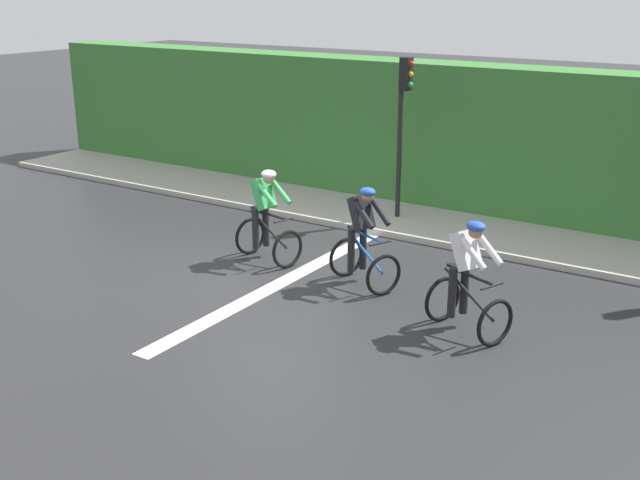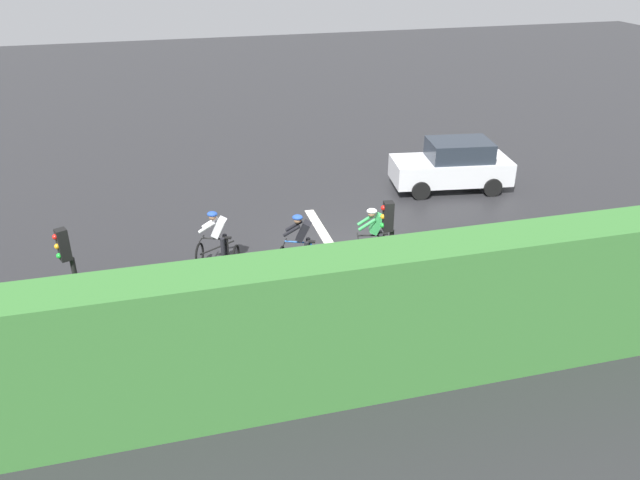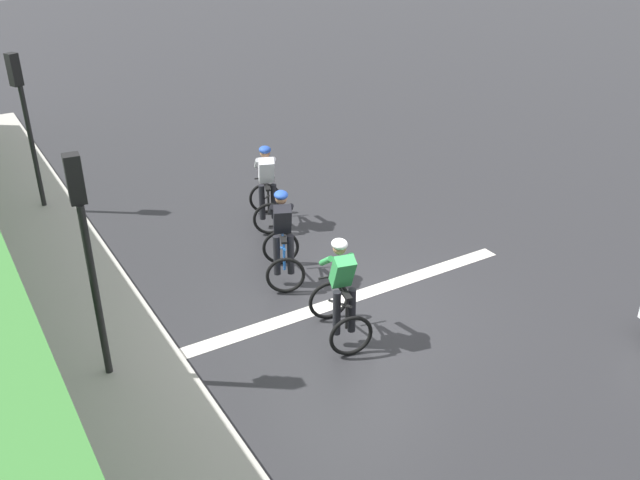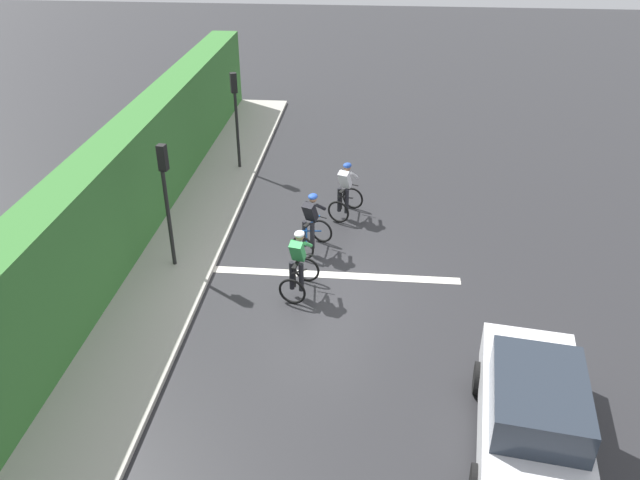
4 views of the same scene
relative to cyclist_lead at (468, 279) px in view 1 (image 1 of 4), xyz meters
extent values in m
plane|color=#28282B|center=(-0.41, -3.78, -0.80)|extent=(80.00, 80.00, 0.00)
cube|color=#ADA89E|center=(-4.60, -1.78, -0.74)|extent=(2.80, 24.82, 0.12)
cube|color=tan|center=(-5.50, -1.78, -0.54)|extent=(0.44, 24.82, 0.52)
cube|color=#387533|center=(-5.80, -1.78, 0.76)|extent=(1.10, 24.82, 3.11)
cube|color=silver|center=(-0.41, -3.29, -0.79)|extent=(7.00, 0.30, 0.01)
torus|color=black|center=(0.20, 0.51, -0.46)|extent=(0.65, 0.31, 0.68)
torus|color=black|center=(-0.17, -0.44, -0.46)|extent=(0.65, 0.31, 0.68)
cylinder|color=black|center=(0.01, 0.04, -0.21)|extent=(0.41, 0.93, 0.51)
cylinder|color=black|center=(-0.10, -0.25, -0.18)|extent=(0.04, 0.04, 0.55)
cylinder|color=black|center=(0.03, 0.08, 0.07)|extent=(0.31, 0.68, 0.04)
cube|color=black|center=(-0.10, -0.25, 0.11)|extent=(0.17, 0.24, 0.04)
cylinder|color=black|center=(0.17, 0.42, 0.04)|extent=(0.40, 0.19, 0.03)
cube|color=white|center=(-0.02, -0.06, 0.41)|extent=(0.43, 0.49, 0.57)
sphere|color=#9E7051|center=(0.03, 0.08, 0.72)|extent=(0.20, 0.20, 0.20)
ellipsoid|color=#264CB2|center=(0.03, 0.08, 0.79)|extent=(0.33, 0.35, 0.14)
cylinder|color=black|center=(-0.17, -0.11, -0.23)|extent=(0.12, 0.12, 0.74)
cylinder|color=black|center=(0.05, -0.20, -0.23)|extent=(0.12, 0.12, 0.74)
cylinder|color=white|center=(-0.07, 0.27, 0.47)|extent=(0.26, 0.48, 0.37)
cylinder|color=white|center=(0.23, 0.15, 0.47)|extent=(0.26, 0.48, 0.37)
torus|color=black|center=(-0.57, -1.63, -0.46)|extent=(0.65, 0.33, 0.68)
torus|color=black|center=(-0.98, -2.56, -0.46)|extent=(0.65, 0.33, 0.68)
cylinder|color=#1E59B2|center=(-0.77, -2.09, -0.21)|extent=(0.44, 0.92, 0.51)
cylinder|color=#1E59B2|center=(-0.89, -2.37, -0.18)|extent=(0.04, 0.04, 0.55)
cylinder|color=#1E59B2|center=(-0.75, -2.05, 0.07)|extent=(0.33, 0.67, 0.04)
cube|color=black|center=(-0.89, -2.37, 0.11)|extent=(0.18, 0.24, 0.04)
cylinder|color=black|center=(-0.61, -1.72, 0.04)|extent=(0.40, 0.20, 0.03)
cube|color=black|center=(-0.81, -2.19, 0.41)|extent=(0.44, 0.50, 0.57)
sphere|color=#9E7051|center=(-0.75, -2.05, 0.72)|extent=(0.20, 0.20, 0.20)
ellipsoid|color=#264CB2|center=(-0.75, -2.05, 0.79)|extent=(0.33, 0.35, 0.14)
cylinder|color=black|center=(-0.96, -2.23, -0.23)|extent=(0.12, 0.12, 0.74)
cylinder|color=black|center=(-0.74, -2.33, -0.23)|extent=(0.12, 0.12, 0.74)
cylinder|color=black|center=(-0.84, -1.86, 0.47)|extent=(0.27, 0.47, 0.37)
cylinder|color=black|center=(-0.55, -1.99, 0.47)|extent=(0.27, 0.47, 0.37)
torus|color=black|center=(-0.76, -3.62, -0.46)|extent=(0.68, 0.21, 0.68)
torus|color=black|center=(-0.99, -4.61, -0.46)|extent=(0.68, 0.21, 0.68)
cylinder|color=black|center=(-0.88, -4.11, -0.21)|extent=(0.27, 0.97, 0.51)
cylinder|color=black|center=(-0.95, -4.41, -0.18)|extent=(0.04, 0.04, 0.55)
cylinder|color=black|center=(-0.87, -4.06, 0.07)|extent=(0.21, 0.71, 0.04)
cube|color=black|center=(-0.95, -4.41, 0.11)|extent=(0.15, 0.24, 0.04)
cylinder|color=black|center=(-0.78, -3.71, 0.04)|extent=(0.42, 0.13, 0.03)
cube|color=green|center=(-0.90, -4.21, 0.41)|extent=(0.39, 0.47, 0.57)
sphere|color=#9E7051|center=(-0.87, -4.06, 0.72)|extent=(0.20, 0.20, 0.20)
ellipsoid|color=silver|center=(-0.87, -4.06, 0.79)|extent=(0.30, 0.33, 0.14)
cylinder|color=black|center=(-1.04, -4.28, -0.23)|extent=(0.12, 0.12, 0.74)
cylinder|color=black|center=(-0.81, -4.34, -0.23)|extent=(0.12, 0.12, 0.74)
cylinder|color=green|center=(-0.99, -3.90, 0.47)|extent=(0.20, 0.49, 0.37)
cylinder|color=green|center=(-0.68, -3.97, 0.47)|extent=(0.20, 0.49, 0.37)
cylinder|color=black|center=(-4.23, -3.30, 0.55)|extent=(0.10, 0.10, 2.70)
cube|color=black|center=(-4.21, -3.20, 2.22)|extent=(0.22, 0.22, 0.64)
sphere|color=red|center=(-4.20, -3.09, 2.42)|extent=(0.11, 0.11, 0.11)
sphere|color=orange|center=(-4.20, -3.09, 2.22)|extent=(0.11, 0.11, 0.11)
sphere|color=green|center=(-4.20, -3.09, 2.02)|extent=(0.11, 0.11, 0.11)
camera|label=1|loc=(9.62, 3.81, 3.94)|focal=43.95mm
camera|label=2|loc=(-15.23, 1.18, 7.61)|focal=35.08mm
camera|label=3|loc=(-5.68, -11.47, 5.43)|focal=38.43mm
camera|label=4|loc=(0.76, -16.78, 7.97)|focal=35.48mm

